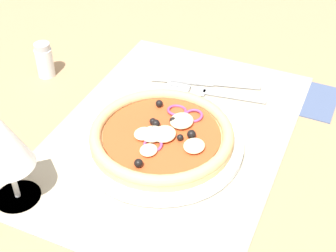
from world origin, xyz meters
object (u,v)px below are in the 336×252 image
at_px(pizza, 161,134).
at_px(fork, 209,92).
at_px(wine_glass, 3,142).
at_px(plate, 160,143).
at_px(napkin, 308,98).
at_px(knife, 204,81).
at_px(pepper_shaker, 44,60).

distance_m(pizza, fork, 0.17).
bearing_deg(fork, wine_glass, 56.42).
bearing_deg(plate, napkin, -39.63).
height_order(fork, knife, knife).
height_order(knife, napkin, knife).
bearing_deg(plate, pizza, -84.05).
height_order(knife, wine_glass, wine_glass).
bearing_deg(napkin, plate, 140.37).
bearing_deg(pepper_shaker, wine_glass, -152.70).
bearing_deg(plate, knife, -0.30).
height_order(pizza, napkin, pizza).
height_order(napkin, pepper_shaker, pepper_shaker).
relative_size(napkin, pepper_shaker, 1.65).
height_order(fork, napkin, fork).
distance_m(wine_glass, napkin, 0.52).
height_order(pizza, knife, pizza).
xyz_separation_m(fork, pepper_shaker, (-0.06, 0.30, 0.03)).
relative_size(plate, pizza, 1.14).
bearing_deg(pepper_shaker, knife, -72.29).
distance_m(plate, napkin, 0.29).
bearing_deg(napkin, fork, 110.10).
xyz_separation_m(napkin, pepper_shaker, (-0.12, 0.47, 0.03)).
xyz_separation_m(plate, knife, (0.19, -0.00, -0.00)).
relative_size(wine_glass, napkin, 1.35).
bearing_deg(pizza, fork, -7.14).
bearing_deg(knife, pepper_shaker, 3.32).
bearing_deg(pizza, pepper_shaker, 70.26).
bearing_deg(wine_glass, pepper_shaker, 27.30).
relative_size(fork, knife, 0.91).
relative_size(plate, wine_glass, 1.70).
relative_size(knife, napkin, 1.79).
xyz_separation_m(pizza, wine_glass, (-0.18, 0.14, 0.07)).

